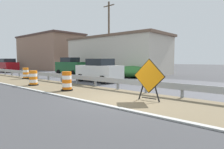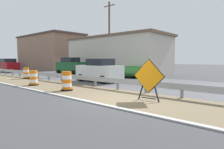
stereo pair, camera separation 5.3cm
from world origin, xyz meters
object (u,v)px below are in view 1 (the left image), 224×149
(car_mid_far_lane, at_px, (71,66))
(traffic_barrel_mid, at_px, (26,74))
(car_distant_a, at_px, (5,64))
(traffic_barrel_nearest, at_px, (67,82))
(warning_sign_diamond, at_px, (149,78))
(utility_pole_near, at_px, (109,37))
(car_lead_near_lane, at_px, (99,70))
(traffic_barrel_close, at_px, (33,79))
(car_lead_far_lane, at_px, (7,65))

(car_mid_far_lane, bearing_deg, traffic_barrel_mid, -83.06)
(car_mid_far_lane, xyz_separation_m, car_distant_a, (0.04, 21.58, -0.04))
(traffic_barrel_nearest, bearing_deg, warning_sign_diamond, -82.50)
(warning_sign_diamond, bearing_deg, utility_pole_near, -132.96)
(car_lead_near_lane, relative_size, car_distant_a, 0.94)
(warning_sign_diamond, xyz_separation_m, car_lead_near_lane, (4.00, 7.22, -0.07))
(car_mid_far_lane, distance_m, utility_pole_near, 6.21)
(traffic_barrel_mid, height_order, car_distant_a, car_distant_a)
(car_mid_far_lane, distance_m, car_distant_a, 21.58)
(car_mid_far_lane, relative_size, car_distant_a, 0.98)
(warning_sign_diamond, bearing_deg, car_lead_near_lane, -120.40)
(traffic_barrel_mid, height_order, car_mid_far_lane, car_mid_far_lane)
(traffic_barrel_close, relative_size, car_distant_a, 0.24)
(car_lead_near_lane, xyz_separation_m, car_mid_far_lane, (3.14, 8.17, 0.10))
(traffic_barrel_mid, xyz_separation_m, utility_pole_near, (10.35, -1.57, 4.34))
(car_lead_far_lane, height_order, utility_pole_near, utility_pole_near)
(traffic_barrel_nearest, height_order, utility_pole_near, utility_pole_near)
(traffic_barrel_close, height_order, car_lead_near_lane, car_lead_near_lane)
(car_lead_near_lane, distance_m, car_distant_a, 29.92)
(car_lead_far_lane, bearing_deg, traffic_barrel_mid, 165.00)
(traffic_barrel_close, distance_m, car_distant_a, 29.03)
(warning_sign_diamond, distance_m, car_mid_far_lane, 16.96)
(warning_sign_diamond, relative_size, car_mid_far_lane, 0.44)
(traffic_barrel_close, height_order, car_mid_far_lane, car_mid_far_lane)
(car_lead_far_lane, xyz_separation_m, car_mid_far_lane, (3.06, -11.98, 0.05))
(traffic_barrel_nearest, distance_m, car_mid_far_lane, 12.84)
(traffic_barrel_nearest, relative_size, car_distant_a, 0.26)
(traffic_barrel_nearest, height_order, car_lead_near_lane, car_lead_near_lane)
(warning_sign_diamond, bearing_deg, car_lead_far_lane, -99.90)
(car_lead_near_lane, bearing_deg, traffic_barrel_mid, 23.68)
(traffic_barrel_close, xyz_separation_m, car_lead_near_lane, (4.86, -1.86, 0.49))
(traffic_barrel_nearest, bearing_deg, utility_pole_near, 32.22)
(car_lead_near_lane, bearing_deg, utility_pole_near, -51.61)
(warning_sign_diamond, relative_size, traffic_barrel_mid, 1.75)
(car_distant_a, bearing_deg, car_mid_far_lane, 1.32)
(traffic_barrel_close, relative_size, car_lead_far_lane, 0.26)
(car_lead_far_lane, relative_size, utility_pole_near, 0.44)
(traffic_barrel_nearest, relative_size, car_mid_far_lane, 0.26)
(traffic_barrel_nearest, relative_size, car_lead_far_lane, 0.28)
(traffic_barrel_mid, xyz_separation_m, car_mid_far_lane, (6.12, 0.98, 0.58))
(traffic_barrel_nearest, relative_size, utility_pole_near, 0.12)
(traffic_barrel_nearest, distance_m, utility_pole_near, 14.90)
(traffic_barrel_mid, bearing_deg, traffic_barrel_nearest, -100.55)
(car_lead_far_lane, distance_m, car_mid_far_lane, 12.36)
(warning_sign_diamond, xyz_separation_m, car_lead_far_lane, (4.09, 27.36, -0.01))
(car_distant_a, bearing_deg, car_lead_near_lane, -4.68)
(warning_sign_diamond, height_order, traffic_barrel_mid, warning_sign_diamond)
(warning_sign_diamond, distance_m, traffic_barrel_close, 9.14)
(traffic_barrel_close, xyz_separation_m, car_mid_far_lane, (8.00, 6.30, 0.59))
(warning_sign_diamond, bearing_deg, traffic_barrel_nearest, -83.89)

